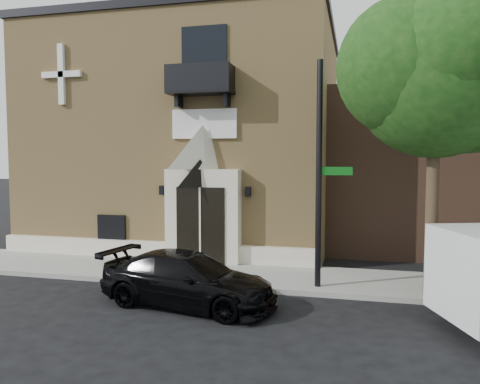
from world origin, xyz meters
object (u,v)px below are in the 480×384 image
Objects in this scene: street_sign at (320,174)px; fire_hydrant at (460,281)px; black_sedan at (188,279)px; pedestrian_near at (461,259)px.

street_sign is 4.60m from fire_hydrant.
pedestrian_near reaches higher than black_sedan.
black_sedan is 2.89× the size of pedestrian_near.
street_sign is 3.89× the size of pedestrian_near.
black_sedan is 6.18× the size of fire_hydrant.
street_sign is at bearing -179.72° from fire_hydrant.
pedestrian_near is at bearing 3.07° from street_sign.
pedestrian_near is at bearing -57.47° from black_sedan.
pedestrian_near reaches higher than fire_hydrant.
black_sedan is 7.09m from fire_hydrant.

